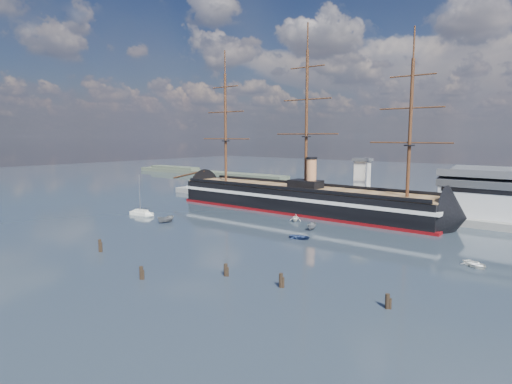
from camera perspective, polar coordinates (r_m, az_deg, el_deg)
The scene contains 16 objects.
ground at distance 114.65m, azimuth 5.45°, elevation -4.61°, with size 600.00×600.00×0.00m, color #2A3740.
quay at distance 141.68m, azimuth 16.91°, elevation -2.59°, with size 180.00×18.00×2.00m, color slate.
quay_tower at distance 140.36m, azimuth 13.95°, elevation 1.44°, with size 5.00×5.00×15.00m.
shoreline at distance 276.43m, azimuth -7.98°, elevation 2.70°, with size 120.00×10.00×4.00m.
warship at distance 137.82m, azimuth 5.28°, elevation -0.87°, with size 112.96×17.18×53.94m.
sailboat at distance 134.60m, azimuth -15.03°, elevation -2.70°, with size 8.02×3.39×12.43m.
motorboat_a at distance 121.28m, azimuth -11.94°, elevation -4.08°, with size 6.10×2.24×2.44m, color slate.
motorboat_b at distance 101.17m, azimuth 5.86°, elevation -6.25°, with size 3.16×1.26×1.47m, color navy.
motorboat_c at distance 111.20m, azimuth 7.45°, elevation -5.02°, with size 5.31×1.95×2.12m, color gray.
motorboat_d at distance 121.73m, azimuth 5.30°, elevation -3.90°, with size 6.23×2.70×2.28m, color white.
motorboat_e at distance 89.38m, azimuth 27.21°, elevation -8.88°, with size 3.21×1.28×1.50m, color white.
piling_near_left at distance 95.47m, azimuth -20.06°, elevation -7.49°, with size 0.64×0.64×3.36m, color black.
piling_near_mid at distance 75.78m, azimuth -15.03°, elevation -11.17°, with size 0.64×0.64×2.95m, color black.
piling_near_right at distance 69.75m, azimuth 3.33°, elevation -12.57°, with size 0.64×0.64×3.02m, color black.
piling_far_right at distance 64.41m, azimuth 17.08°, elevation -14.63°, with size 0.64×0.64×2.83m, color black.
piling_extra at distance 75.05m, azimuth -4.06°, elevation -11.11°, with size 0.64×0.64×2.89m, color black.
Camera 1 is at (61.37, -53.87, 23.82)m, focal length 30.00 mm.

